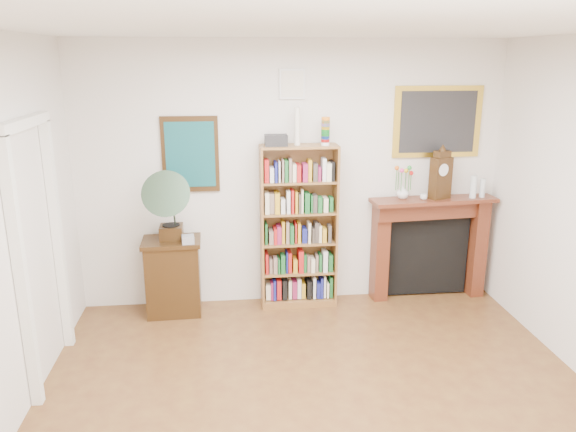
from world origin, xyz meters
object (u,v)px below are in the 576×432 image
Objects in this scene: fireplace at (429,239)px; mantel_clock at (441,176)px; bottle_right at (482,188)px; bookshelf at (299,218)px; cd_stack at (188,239)px; teacup at (424,197)px; flower_vase at (403,192)px; bottle_left at (473,187)px; side_cabinet at (173,276)px; gramophone at (168,202)px.

mantel_clock reaches higher than fireplace.
mantel_clock reaches higher than bottle_right.
bookshelf is 16.78× the size of cd_stack.
bottle_right is at bearing -10.95° from fireplace.
cd_stack is 2.73m from mantel_clock.
cd_stack is at bearing -176.40° from teacup.
flower_vase reaches higher than teacup.
teacup is at bearing -177.40° from bottle_left.
bookshelf reaches higher than side_cabinet.
fireplace is 2.63m from cd_stack.
side_cabinet is 0.58× the size of fireplace.
gramophone reaches higher than bottle_right.
gramophone is at bearing -177.39° from teacup.
bookshelf reaches higher than mantel_clock.
teacup is at bearing -1.18° from side_cabinet.
bottle_left is (0.37, -0.01, -0.13)m from mantel_clock.
bottle_left is at bearing 1.83° from gramophone.
gramophone is (-1.32, -0.17, 0.26)m from bookshelf.
mantel_clock is at bearing -5.68° from flower_vase.
bookshelf is at bearing 1.35° from side_cabinet.
bookshelf reaches higher than teacup.
flower_vase is at bearing 158.98° from teacup.
bookshelf reaches higher than cd_stack.
gramophone is at bearing -173.35° from bookshelf.
fireplace is 0.79m from bottle_right.
bottle_left is at bearing 3.42° from cd_stack.
fireplace is 0.53m from teacup.
mantel_clock reaches higher than side_cabinet.
bottle_left is at bearing -25.68° from mantel_clock.
bookshelf is 10.07× the size of bottle_right.
bottle_left is (1.88, -0.02, 0.30)m from bookshelf.
cd_stack is at bearing 160.78° from mantel_clock.
bottle_left is (0.55, 0.03, 0.09)m from teacup.
cd_stack is 3.18m from bottle_right.
bookshelf is 1.15m from flower_vase.
bookshelf is 1.45× the size of fireplace.
teacup is at bearing -175.72° from bottle_right.
teacup is (-0.13, -0.11, 0.51)m from fireplace.
mantel_clock is (0.05, -0.07, 0.72)m from fireplace.
side_cabinet is at bearing -178.70° from bottle_right.
bottle_left is at bearing -4.02° from flower_vase.
cd_stack is 2.50m from teacup.
bookshelf is 25.33× the size of teacup.
flower_vase is (1.13, 0.03, 0.24)m from bookshelf.
fireplace is at bearing 39.21° from teacup.
bottle_right is at bearing 4.28° from teacup.
bottle_left is (3.21, 0.15, 0.03)m from gramophone.
bottle_left reaches higher than bottle_right.
mantel_clock reaches higher than gramophone.
fireplace is 6.93× the size of bottle_right.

